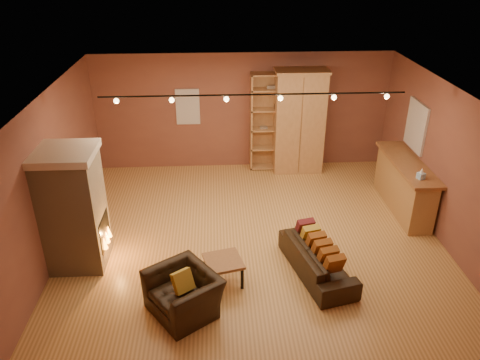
{
  "coord_description": "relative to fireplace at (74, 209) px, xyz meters",
  "views": [
    {
      "loc": [
        -0.65,
        -7.46,
        4.99
      ],
      "look_at": [
        -0.23,
        0.2,
        1.11
      ],
      "focal_mm": 35.0,
      "sensor_mm": 36.0,
      "label": 1
    }
  ],
  "objects": [
    {
      "name": "floor",
      "position": [
        3.04,
        0.6,
        -1.06
      ],
      "size": [
        7.0,
        7.0,
        0.0
      ],
      "primitive_type": "plane",
      "color": "#AE793E",
      "rests_on": "ground"
    },
    {
      "name": "ceiling",
      "position": [
        3.04,
        0.6,
        1.74
      ],
      "size": [
        7.0,
        7.0,
        0.0
      ],
      "primitive_type": "plane",
      "rotation": [
        3.14,
        0.0,
        0.0
      ],
      "color": "brown",
      "rests_on": "back_wall"
    },
    {
      "name": "back_wall",
      "position": [
        3.04,
        3.85,
        0.34
      ],
      "size": [
        7.0,
        0.02,
        2.8
      ],
      "primitive_type": "cube",
      "color": "brown",
      "rests_on": "floor"
    },
    {
      "name": "left_wall",
      "position": [
        -0.46,
        0.6,
        0.34
      ],
      "size": [
        0.02,
        6.5,
        2.8
      ],
      "primitive_type": "cube",
      "color": "brown",
      "rests_on": "floor"
    },
    {
      "name": "right_wall",
      "position": [
        6.54,
        0.6,
        0.34
      ],
      "size": [
        0.02,
        6.5,
        2.8
      ],
      "primitive_type": "cube",
      "color": "brown",
      "rests_on": "floor"
    },
    {
      "name": "fireplace",
      "position": [
        0.0,
        0.0,
        0.0
      ],
      "size": [
        1.01,
        0.98,
        2.12
      ],
      "color": "tan",
      "rests_on": "floor"
    },
    {
      "name": "back_window",
      "position": [
        1.74,
        3.83,
        0.49
      ],
      "size": [
        0.56,
        0.04,
        0.86
      ],
      "primitive_type": "cube",
      "color": "silver",
      "rests_on": "back_wall"
    },
    {
      "name": "bookcase",
      "position": [
        3.7,
        3.73,
        0.14
      ],
      "size": [
        0.97,
        0.38,
        2.37
      ],
      "color": "tan",
      "rests_on": "floor"
    },
    {
      "name": "armoire",
      "position": [
        4.36,
        3.53,
        0.18
      ],
      "size": [
        1.22,
        0.69,
        2.48
      ],
      "color": "tan",
      "rests_on": "floor"
    },
    {
      "name": "bar_counter",
      "position": [
        6.24,
        1.49,
        -0.52
      ],
      "size": [
        0.6,
        2.24,
        1.07
      ],
      "color": "tan",
      "rests_on": "floor"
    },
    {
      "name": "tissue_box",
      "position": [
        6.19,
        0.75,
        0.1
      ],
      "size": [
        0.15,
        0.15,
        0.22
      ],
      "rotation": [
        0.0,
        0.0,
        0.32
      ],
      "color": "#94C2ED",
      "rests_on": "bar_counter"
    },
    {
      "name": "right_window",
      "position": [
        6.51,
        2.0,
        0.59
      ],
      "size": [
        0.05,
        0.9,
        1.0
      ],
      "primitive_type": "cube",
      "color": "silver",
      "rests_on": "right_wall"
    },
    {
      "name": "loveseat",
      "position": [
        4.03,
        -0.55,
        -0.69
      ],
      "size": [
        0.93,
        1.85,
        0.75
      ],
      "rotation": [
        0.0,
        0.0,
        1.82
      ],
      "color": "black",
      "rests_on": "floor"
    },
    {
      "name": "armchair",
      "position": [
        1.85,
        -1.35,
        -0.61
      ],
      "size": [
        1.13,
        1.21,
        0.89
      ],
      "rotation": [
        0.0,
        0.0,
        -0.95
      ],
      "color": "black",
      "rests_on": "floor"
    },
    {
      "name": "coffee_table",
      "position": [
        2.46,
        -0.72,
        -0.68
      ],
      "size": [
        0.71,
        0.71,
        0.44
      ],
      "rotation": [
        0.0,
        0.0,
        0.25
      ],
      "color": "#9A6238",
      "rests_on": "floor"
    },
    {
      "name": "track_rail",
      "position": [
        3.04,
        0.8,
        1.63
      ],
      "size": [
        5.2,
        0.09,
        0.13
      ],
      "color": "black",
      "rests_on": "ceiling"
    }
  ]
}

